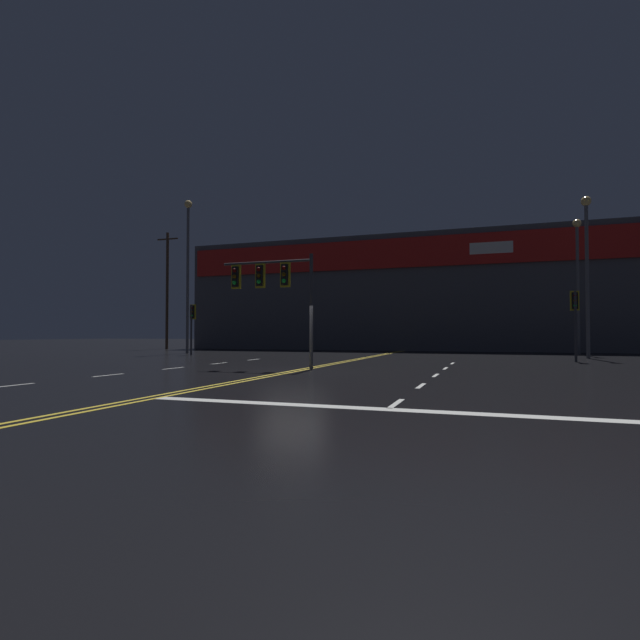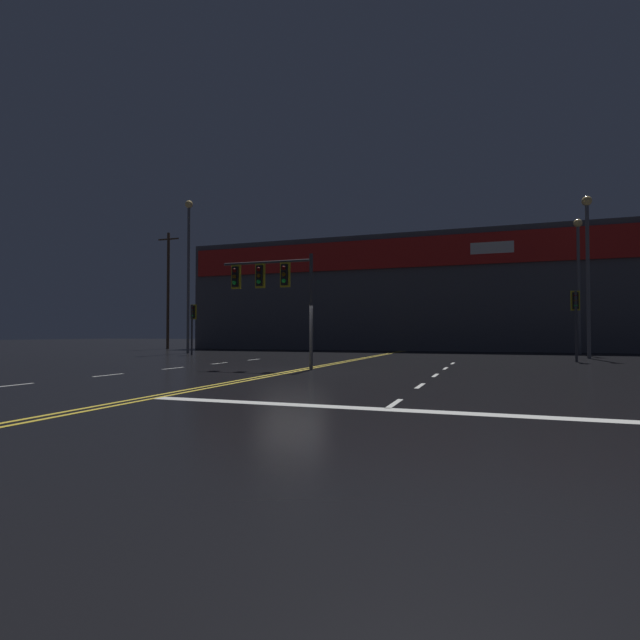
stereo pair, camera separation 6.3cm
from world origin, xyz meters
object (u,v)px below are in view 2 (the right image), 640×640
object	(u,v)px
traffic_signal_corner_northwest	(193,318)
streetlight_far_right	(588,254)
traffic_signal_corner_northeast	(576,310)
streetlight_far_left	(189,258)
streetlight_median_approach	(578,268)
traffic_signal_median	(270,282)

from	to	relation	value
traffic_signal_corner_northwest	streetlight_far_right	size ratio (longest dim) A/B	0.36
traffic_signal_corner_northeast	streetlight_far_left	world-z (taller)	streetlight_far_left
traffic_signal_corner_northwest	streetlight_far_left	world-z (taller)	streetlight_far_left
traffic_signal_corner_northwest	streetlight_median_approach	distance (m)	26.14
traffic_signal_median	streetlight_far_left	distance (m)	18.04
traffic_signal_median	streetlight_far_right	xyz separation A→B (m)	(13.56, 13.66, 2.45)
traffic_signal_corner_northwest	streetlight_far_left	bearing A→B (deg)	129.87
traffic_signal_corner_northeast	traffic_signal_corner_northwest	bearing A→B (deg)	178.37
streetlight_far_right	streetlight_far_left	bearing A→B (deg)	-177.65
streetlight_median_approach	streetlight_far_left	world-z (taller)	streetlight_far_left
traffic_signal_corner_northwest	streetlight_median_approach	xyz separation A→B (m)	(24.31, 8.97, 3.41)
traffic_signal_median	traffic_signal_corner_northwest	xyz separation A→B (m)	(-10.45, 10.19, -1.04)
traffic_signal_corner_northwest	streetlight_far_right	world-z (taller)	streetlight_far_right
traffic_signal_median	streetlight_far_left	bearing A→B (deg)	134.68
streetlight_median_approach	streetlight_far_left	bearing A→B (deg)	-165.98
traffic_signal_corner_northwest	traffic_signal_corner_northeast	bearing A→B (deg)	-1.63
traffic_signal_median	streetlight_far_left	size ratio (longest dim) A/B	0.41
streetlight_median_approach	streetlight_far_right	bearing A→B (deg)	-93.17
traffic_signal_median	streetlight_median_approach	bearing A→B (deg)	54.11
traffic_signal_corner_northeast	traffic_signal_corner_northwest	distance (m)	22.79
streetlight_median_approach	traffic_signal_median	bearing A→B (deg)	-125.89
traffic_signal_median	streetlight_median_approach	world-z (taller)	streetlight_median_approach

